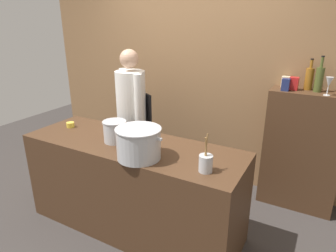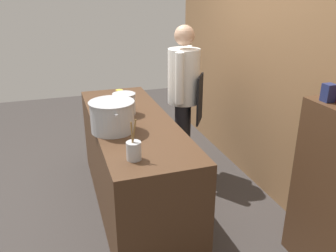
{
  "view_description": "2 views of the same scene",
  "coord_description": "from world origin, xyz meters",
  "px_view_note": "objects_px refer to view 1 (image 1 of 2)",
  "views": [
    {
      "loc": [
        1.48,
        -1.99,
        1.96
      ],
      "look_at": [
        0.18,
        0.37,
        0.98
      ],
      "focal_mm": 31.41,
      "sensor_mm": 36.0,
      "label": 1
    },
    {
      "loc": [
        2.91,
        -0.61,
        2.0
      ],
      "look_at": [
        0.29,
        0.25,
        0.91
      ],
      "focal_mm": 37.25,
      "sensor_mm": 36.0,
      "label": 2
    }
  ],
  "objects_px": {
    "butter_jar": "(70,125)",
    "spice_tin_navy": "(286,85)",
    "wine_bottle_amber": "(309,78)",
    "spice_tin_red": "(294,84)",
    "chef": "(132,110)",
    "stockpot_large": "(139,143)",
    "wine_glass_tall": "(329,83)",
    "wine_bottle_olive": "(319,79)",
    "utensil_crock": "(206,163)",
    "spice_tin_cream": "(285,82)",
    "stockpot_small": "(115,131)"
  },
  "relations": [
    {
      "from": "chef",
      "to": "spice_tin_red",
      "type": "height_order",
      "value": "chef"
    },
    {
      "from": "stockpot_large",
      "to": "stockpot_small",
      "type": "bearing_deg",
      "value": 155.33
    },
    {
      "from": "stockpot_small",
      "to": "wine_bottle_amber",
      "type": "distance_m",
      "value": 2.0
    },
    {
      "from": "stockpot_large",
      "to": "spice_tin_cream",
      "type": "relative_size",
      "value": 3.86
    },
    {
      "from": "wine_bottle_olive",
      "to": "wine_glass_tall",
      "type": "distance_m",
      "value": 0.15
    },
    {
      "from": "wine_bottle_olive",
      "to": "wine_bottle_amber",
      "type": "bearing_deg",
      "value": 150.25
    },
    {
      "from": "utensil_crock",
      "to": "wine_bottle_amber",
      "type": "height_order",
      "value": "wine_bottle_amber"
    },
    {
      "from": "wine_bottle_olive",
      "to": "wine_bottle_amber",
      "type": "distance_m",
      "value": 0.11
    },
    {
      "from": "stockpot_large",
      "to": "spice_tin_navy",
      "type": "xyz_separation_m",
      "value": [
        0.88,
        1.32,
        0.32
      ]
    },
    {
      "from": "wine_bottle_olive",
      "to": "utensil_crock",
      "type": "bearing_deg",
      "value": -113.75
    },
    {
      "from": "chef",
      "to": "utensil_crock",
      "type": "distance_m",
      "value": 1.53
    },
    {
      "from": "butter_jar",
      "to": "wine_bottle_olive",
      "type": "bearing_deg",
      "value": 28.0
    },
    {
      "from": "wine_bottle_amber",
      "to": "wine_glass_tall",
      "type": "height_order",
      "value": "wine_bottle_amber"
    },
    {
      "from": "butter_jar",
      "to": "spice_tin_cream",
      "type": "xyz_separation_m",
      "value": [
        1.89,
        1.25,
        0.42
      ]
    },
    {
      "from": "utensil_crock",
      "to": "spice_tin_red",
      "type": "relative_size",
      "value": 2.29
    },
    {
      "from": "butter_jar",
      "to": "spice_tin_navy",
      "type": "xyz_separation_m",
      "value": [
        1.92,
        1.07,
        0.42
      ]
    },
    {
      "from": "stockpot_small",
      "to": "wine_bottle_amber",
      "type": "height_order",
      "value": "wine_bottle_amber"
    },
    {
      "from": "spice_tin_cream",
      "to": "butter_jar",
      "type": "bearing_deg",
      "value": -146.58
    },
    {
      "from": "chef",
      "to": "wine_glass_tall",
      "type": "distance_m",
      "value": 2.06
    },
    {
      "from": "spice_tin_navy",
      "to": "spice_tin_red",
      "type": "bearing_deg",
      "value": 50.51
    },
    {
      "from": "stockpot_small",
      "to": "wine_bottle_olive",
      "type": "height_order",
      "value": "wine_bottle_olive"
    },
    {
      "from": "wine_bottle_olive",
      "to": "spice_tin_red",
      "type": "bearing_deg",
      "value": -173.67
    },
    {
      "from": "chef",
      "to": "wine_bottle_olive",
      "type": "xyz_separation_m",
      "value": [
        1.88,
        0.53,
        0.45
      ]
    },
    {
      "from": "stockpot_large",
      "to": "wine_bottle_olive",
      "type": "distance_m",
      "value": 1.88
    },
    {
      "from": "spice_tin_cream",
      "to": "wine_bottle_olive",
      "type": "bearing_deg",
      "value": -13.63
    },
    {
      "from": "chef",
      "to": "spice_tin_red",
      "type": "distance_m",
      "value": 1.78
    },
    {
      "from": "stockpot_large",
      "to": "utensil_crock",
      "type": "height_order",
      "value": "utensil_crock"
    },
    {
      "from": "stockpot_small",
      "to": "spice_tin_cream",
      "type": "relative_size",
      "value": 2.51
    },
    {
      "from": "butter_jar",
      "to": "spice_tin_navy",
      "type": "distance_m",
      "value": 2.24
    },
    {
      "from": "butter_jar",
      "to": "wine_glass_tall",
      "type": "height_order",
      "value": "wine_glass_tall"
    },
    {
      "from": "wine_bottle_amber",
      "to": "spice_tin_red",
      "type": "xyz_separation_m",
      "value": [
        -0.13,
        -0.08,
        -0.05
      ]
    },
    {
      "from": "butter_jar",
      "to": "spice_tin_red",
      "type": "xyz_separation_m",
      "value": [
        1.99,
        1.15,
        0.43
      ]
    },
    {
      "from": "spice_tin_red",
      "to": "butter_jar",
      "type": "bearing_deg",
      "value": -149.97
    },
    {
      "from": "stockpot_large",
      "to": "chef",
      "type": "bearing_deg",
      "value": 128.49
    },
    {
      "from": "stockpot_small",
      "to": "wine_glass_tall",
      "type": "relative_size",
      "value": 1.6
    },
    {
      "from": "chef",
      "to": "spice_tin_navy",
      "type": "bearing_deg",
      "value": -133.11
    },
    {
      "from": "butter_jar",
      "to": "wine_glass_tall",
      "type": "distance_m",
      "value": 2.57
    },
    {
      "from": "wine_bottle_amber",
      "to": "spice_tin_navy",
      "type": "relative_size",
      "value": 2.58
    },
    {
      "from": "utensil_crock",
      "to": "spice_tin_cream",
      "type": "height_order",
      "value": "spice_tin_cream"
    },
    {
      "from": "stockpot_large",
      "to": "butter_jar",
      "type": "xyz_separation_m",
      "value": [
        -1.04,
        0.25,
        -0.1
      ]
    },
    {
      "from": "stockpot_small",
      "to": "wine_glass_tall",
      "type": "distance_m",
      "value": 2.03
    },
    {
      "from": "stockpot_small",
      "to": "utensil_crock",
      "type": "relative_size",
      "value": 0.95
    },
    {
      "from": "spice_tin_cream",
      "to": "chef",
      "type": "bearing_deg",
      "value": -158.84
    },
    {
      "from": "utensil_crock",
      "to": "spice_tin_navy",
      "type": "distance_m",
      "value": 1.37
    },
    {
      "from": "butter_jar",
      "to": "wine_bottle_olive",
      "type": "distance_m",
      "value": 2.55
    },
    {
      "from": "spice_tin_red",
      "to": "chef",
      "type": "bearing_deg",
      "value": -163.06
    },
    {
      "from": "spice_tin_red",
      "to": "wine_glass_tall",
      "type": "bearing_deg",
      "value": -18.09
    },
    {
      "from": "wine_bottle_amber",
      "to": "spice_tin_navy",
      "type": "distance_m",
      "value": 0.26
    },
    {
      "from": "spice_tin_red",
      "to": "spice_tin_navy",
      "type": "height_order",
      "value": "spice_tin_red"
    },
    {
      "from": "butter_jar",
      "to": "spice_tin_red",
      "type": "bearing_deg",
      "value": 30.03
    }
  ]
}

